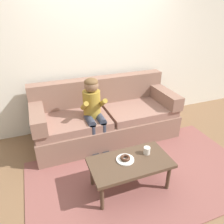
{
  "coord_description": "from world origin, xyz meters",
  "views": [
    {
      "loc": [
        -1.13,
        -2.06,
        2.04
      ],
      "look_at": [
        -0.17,
        0.45,
        0.65
      ],
      "focal_mm": 34.07,
      "sensor_mm": 36.0,
      "label": 1
    }
  ],
  "objects": [
    {
      "name": "area_rug",
      "position": [
        0.0,
        -0.25,
        0.01
      ],
      "size": [
        2.93,
        1.64,
        0.01
      ],
      "primitive_type": "cube",
      "color": "brown",
      "rests_on": "ground"
    },
    {
      "name": "toy_controller",
      "position": [
        0.33,
        0.05,
        0.03
      ],
      "size": [
        0.23,
        0.09,
        0.05
      ],
      "rotation": [
        0.0,
        0.0,
        0.36
      ],
      "color": "red",
      "rests_on": "ground"
    },
    {
      "name": "coffee_table",
      "position": [
        -0.24,
        -0.34,
        0.36
      ],
      "size": [
        0.95,
        0.51,
        0.4
      ],
      "color": "#4C3828",
      "rests_on": "ground"
    },
    {
      "name": "person_child",
      "position": [
        -0.39,
        0.64,
        0.67
      ],
      "size": [
        0.34,
        0.58,
        1.1
      ],
      "color": "olive",
      "rests_on": "ground"
    },
    {
      "name": "plate",
      "position": [
        -0.29,
        -0.3,
        0.41
      ],
      "size": [
        0.21,
        0.21,
        0.01
      ],
      "primitive_type": "cylinder",
      "color": "white",
      "rests_on": "coffee_table"
    },
    {
      "name": "ground",
      "position": [
        0.0,
        0.0,
        0.0
      ],
      "size": [
        10.0,
        10.0,
        0.0
      ],
      "primitive_type": "plane",
      "color": "brown"
    },
    {
      "name": "couch",
      "position": [
        -0.14,
        0.85,
        0.34
      ],
      "size": [
        2.28,
        0.9,
        0.94
      ],
      "color": "#846051",
      "rests_on": "ground"
    },
    {
      "name": "wall_back",
      "position": [
        0.0,
        1.4,
        1.4
      ],
      "size": [
        8.0,
        0.1,
        2.8
      ],
      "primitive_type": "cube",
      "color": "silver",
      "rests_on": "ground"
    },
    {
      "name": "mug",
      "position": [
        -0.0,
        -0.28,
        0.45
      ],
      "size": [
        0.08,
        0.08,
        0.09
      ],
      "primitive_type": "cylinder",
      "color": "silver",
      "rests_on": "coffee_table"
    },
    {
      "name": "donut",
      "position": [
        -0.29,
        -0.3,
        0.43
      ],
      "size": [
        0.16,
        0.16,
        0.04
      ],
      "primitive_type": "torus",
      "rotation": [
        0.0,
        0.0,
        1.11
      ],
      "color": "#422619",
      "rests_on": "plate"
    }
  ]
}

